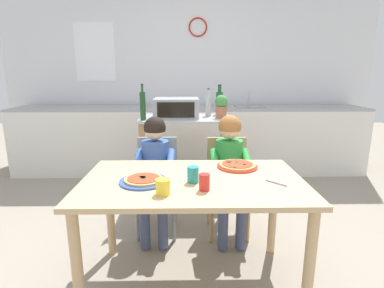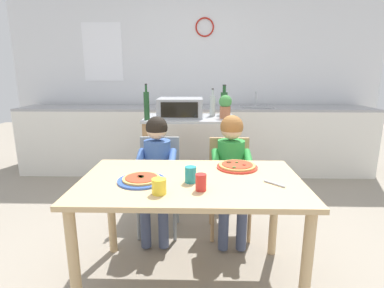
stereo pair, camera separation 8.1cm
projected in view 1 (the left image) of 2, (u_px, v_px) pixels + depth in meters
name	position (u px, v px, depth m)	size (l,w,h in m)	color
ground_plane	(191.00, 210.00, 3.07)	(10.80, 10.80, 0.00)	gray
back_wall_tiled	(189.00, 74.00, 4.38)	(5.29, 0.14, 2.70)	silver
kitchen_counter	(190.00, 139.00, 4.19)	(4.76, 0.60, 1.11)	silver
kitchen_island_cart	(186.00, 146.00, 3.18)	(0.92, 0.58, 0.92)	#B7BABF
toaster_oven	(176.00, 108.00, 3.06)	(0.45, 0.36, 0.20)	#999BA0
bottle_tall_green_wine	(143.00, 105.00, 2.89)	(0.05, 0.05, 0.35)	#1E4723
bottle_squat_spirits	(208.00, 105.00, 3.16)	(0.06, 0.06, 0.29)	#ADB7B2
bottle_dark_olive_oil	(219.00, 102.00, 3.28)	(0.08, 0.08, 0.32)	#1E4723
potted_herb_plant	(221.00, 106.00, 3.01)	(0.13, 0.13, 0.23)	#9E5B3D
dining_table	(193.00, 194.00, 1.87)	(1.36, 0.81, 0.73)	tan
dining_chair_left	(157.00, 178.00, 2.59)	(0.36, 0.36, 0.81)	gray
dining_chair_right	(227.00, 178.00, 2.59)	(0.36, 0.36, 0.81)	tan
child_in_blue_striped_shirt	(155.00, 164.00, 2.44)	(0.32, 0.42, 1.00)	#424C6B
child_in_green_shirt	(230.00, 163.00, 2.43)	(0.32, 0.42, 1.02)	#424C6B
pizza_plate_blue_rimmed	(143.00, 180.00, 1.79)	(0.29, 0.29, 0.03)	#3356B7
pizza_plate_red_rimmed	(237.00, 166.00, 2.07)	(0.28, 0.28, 0.03)	red
drinking_cup_teal	(193.00, 175.00, 1.78)	(0.07, 0.07, 0.10)	teal
drinking_cup_red	(204.00, 182.00, 1.66)	(0.06, 0.06, 0.09)	red
drinking_cup_yellow	(163.00, 187.00, 1.61)	(0.08, 0.08, 0.08)	yellow
serving_spoon	(276.00, 183.00, 1.77)	(0.01, 0.01, 0.14)	#B7BABF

